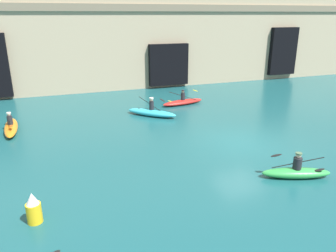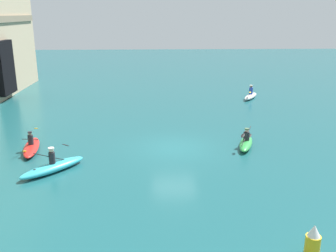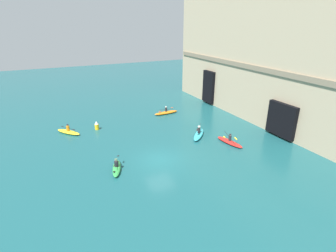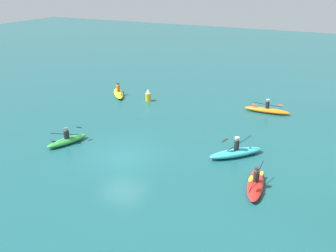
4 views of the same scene
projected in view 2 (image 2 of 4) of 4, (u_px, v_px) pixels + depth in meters
ground_plane at (174, 148)px, 21.25m from camera, size 120.00×120.00×0.00m
kayak_red at (31, 147)px, 20.83m from camera, size 3.40×1.37×1.10m
kayak_green at (246, 142)px, 21.41m from camera, size 2.87×1.54×1.10m
kayak_white at (251, 96)px, 33.47m from camera, size 2.85×2.06×1.21m
kayak_cyan at (53, 167)px, 18.04m from camera, size 3.07×2.97×1.27m
marker_buoy at (313, 241)px, 11.76m from camera, size 0.48×0.48×1.06m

